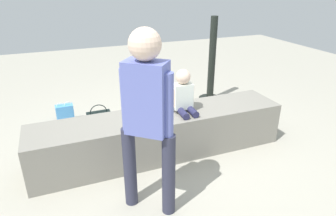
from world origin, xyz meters
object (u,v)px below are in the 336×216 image
at_px(gift_bag, 65,113).
at_px(water_bottle_near_gift, 167,98).
at_px(adult_standing, 147,110).
at_px(cake_plate, 162,111).
at_px(child_seated, 184,94).
at_px(cake_box_white, 138,129).
at_px(handbag_brown_canvas, 188,110).
at_px(handbag_black_leather, 99,119).

xyz_separation_m(gift_bag, water_bottle_near_gift, (1.56, 0.04, -0.02)).
height_order(adult_standing, gift_bag, adult_standing).
bearing_deg(cake_plate, child_seated, -13.89).
relative_size(adult_standing, gift_bag, 5.27).
distance_m(adult_standing, cake_box_white, 1.65).
xyz_separation_m(cake_plate, cake_box_white, (-0.14, 0.53, -0.46)).
relative_size(child_seated, gift_bag, 1.63).
height_order(gift_bag, water_bottle_near_gift, gift_bag).
bearing_deg(water_bottle_near_gift, cake_plate, -113.92).
bearing_deg(handbag_brown_canvas, cake_plate, -132.08).
height_order(water_bottle_near_gift, cake_box_white, water_bottle_near_gift).
distance_m(gift_bag, water_bottle_near_gift, 1.56).
xyz_separation_m(water_bottle_near_gift, cake_box_white, (-0.70, -0.74, -0.06)).
relative_size(child_seated, handbag_brown_canvas, 1.55).
height_order(cake_plate, water_bottle_near_gift, cake_plate).
relative_size(child_seated, cake_box_white, 1.63).
bearing_deg(handbag_black_leather, gift_bag, 145.52).
distance_m(cake_plate, cake_box_white, 0.72).
height_order(adult_standing, cake_plate, adult_standing).
bearing_deg(handbag_black_leather, water_bottle_near_gift, 16.33).
bearing_deg(adult_standing, child_seated, 49.30).
bearing_deg(adult_standing, gift_bag, 105.42).
xyz_separation_m(child_seated, cake_box_white, (-0.37, 0.58, -0.66)).
height_order(adult_standing, handbag_brown_canvas, adult_standing).
xyz_separation_m(gift_bag, cake_box_white, (0.86, -0.70, -0.08)).
xyz_separation_m(adult_standing, cake_plate, (0.43, 0.82, -0.43)).
relative_size(cake_plate, cake_box_white, 0.76).
distance_m(gift_bag, cake_box_white, 1.11).
xyz_separation_m(gift_bag, handbag_black_leather, (0.42, -0.29, -0.02)).
height_order(cake_box_white, handbag_black_leather, handbag_black_leather).
xyz_separation_m(child_seated, handbag_brown_canvas, (0.44, 0.80, -0.60)).
bearing_deg(cake_box_white, gift_bag, 140.84).
distance_m(child_seated, cake_plate, 0.30).
height_order(child_seated, cake_plate, child_seated).
relative_size(gift_bag, handbag_black_leather, 0.93).
height_order(gift_bag, cake_box_white, gift_bag).
bearing_deg(gift_bag, adult_standing, -74.58).
relative_size(gift_bag, cake_box_white, 1.00).
bearing_deg(cake_box_white, cake_plate, -75.42).
bearing_deg(gift_bag, handbag_black_leather, -34.48).
height_order(child_seated, cake_box_white, child_seated).
distance_m(child_seated, cake_box_white, 0.95).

